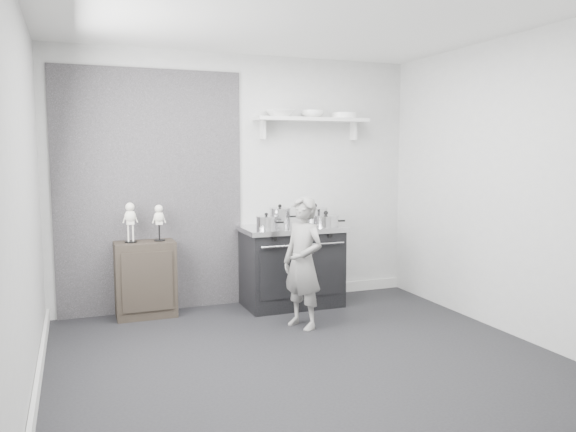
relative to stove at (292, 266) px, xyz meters
name	(u,v)px	position (x,y,z in m)	size (l,w,h in m)	color
ground	(302,356)	(-0.48, -1.48, -0.44)	(4.00, 4.00, 0.00)	black
room_shell	(285,155)	(-0.57, -1.33, 1.20)	(4.02, 3.62, 2.71)	#AFAFAC
wall_shelf	(312,120)	(0.32, 0.20, 1.57)	(1.30, 0.26, 0.24)	silver
stove	(292,266)	(0.00, 0.00, 0.00)	(1.08, 0.68, 0.87)	black
side_cabinet	(145,279)	(-1.53, 0.13, -0.05)	(0.59, 0.34, 0.77)	black
child	(303,263)	(-0.18, -0.76, 0.19)	(0.45, 0.30, 1.25)	gray
pot_front_left	(266,222)	(-0.31, -0.08, 0.50)	(0.30, 0.21, 0.17)	#BCBCBE
pot_back_left	(280,216)	(-0.08, 0.15, 0.53)	(0.32, 0.23, 0.23)	#BCBCBE
pot_back_right	(315,216)	(0.31, 0.09, 0.52)	(0.37, 0.28, 0.23)	#BCBCBE
pot_front_right	(326,221)	(0.33, -0.17, 0.49)	(0.37, 0.28, 0.17)	#BCBCBE
skeleton_full	(130,220)	(-1.66, 0.13, 0.56)	(0.13, 0.08, 0.46)	silver
skeleton_torso	(159,220)	(-1.38, 0.13, 0.54)	(0.12, 0.08, 0.42)	silver
bowl_large	(280,113)	(-0.06, 0.19, 1.64)	(0.30, 0.30, 0.07)	white
bowl_small	(313,114)	(0.33, 0.19, 1.64)	(0.25, 0.25, 0.08)	white
plate_stack	(344,116)	(0.71, 0.19, 1.63)	(0.28, 0.28, 0.06)	white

